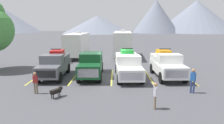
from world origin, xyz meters
The scene contains 17 objects.
ground_plane centered at (0.00, 0.00, 0.00)m, with size 240.00×240.00×0.00m, color #47474C.
pickup_truck_a centered at (-5.21, -0.30, 1.15)m, with size 2.20×5.31×2.48m.
pickup_truck_b centered at (-1.91, -0.03, 1.16)m, with size 2.19×5.84×2.23m.
pickup_truck_c centered at (1.45, -0.32, 1.15)m, with size 2.32×5.89×2.54m.
pickup_truck_d centered at (4.94, -0.31, 1.19)m, with size 2.34×5.30×2.51m.
lot_stripe_a centered at (-6.80, -0.35, 0.00)m, with size 0.12×5.50×0.01m, color gold.
lot_stripe_b centered at (-3.40, -0.35, 0.00)m, with size 0.12×5.50×0.01m, color gold.
lot_stripe_c centered at (0.00, -0.35, 0.00)m, with size 0.12×5.50×0.01m, color gold.
lot_stripe_d centered at (3.40, -0.35, 0.00)m, with size 0.12×5.50×0.01m, color gold.
lot_stripe_e centered at (6.80, -0.35, 0.00)m, with size 0.12×5.50×0.01m, color gold.
camper_trailer_a centered at (-5.02, 10.06, 1.97)m, with size 2.73×7.93×3.73m.
camper_trailer_b centered at (1.39, 10.66, 2.08)m, with size 2.75×9.20×3.95m.
person_a centered at (2.54, -7.36, 0.88)m, with size 0.21×0.34×1.53m.
person_b centered at (-5.19, -4.90, 0.88)m, with size 0.33×0.23×1.53m.
person_c centered at (5.67, -4.63, 1.00)m, with size 0.37×0.28×1.74m.
dog centered at (-3.53, -5.56, 0.45)m, with size 0.70×0.90×0.68m.
mountain_ridge centered at (5.74, 96.48, 7.55)m, with size 149.58×49.34×17.77m.
Camera 1 is at (0.26, -18.21, 4.76)m, focal length 32.46 mm.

